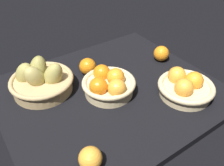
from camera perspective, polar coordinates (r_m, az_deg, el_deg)
name	(u,v)px	position (r cm, az deg, el deg)	size (l,w,h in cm)	color
market_tray	(110,93)	(97.68, -0.50, -2.50)	(84.00, 72.00, 3.00)	black
basket_far_left	(185,87)	(96.57, 17.01, -0.84)	(21.66, 21.66, 9.88)	#D3BC8C
basket_center	(109,84)	(92.86, -0.82, -0.31)	(20.96, 20.96, 10.40)	#D3BC8C
basket_near_right_pears	(41,80)	(98.33, -16.51, 0.61)	(24.86, 24.86, 14.05)	tan
loose_orange_front_gap	(88,66)	(104.81, -5.79, 3.93)	(7.40, 7.40, 7.40)	orange
loose_orange_back_gap	(90,158)	(70.73, -5.16, -17.37)	(6.87, 6.87, 6.87)	#F49E33
loose_orange_side_gap	(161,54)	(116.20, 11.61, 6.87)	(7.24, 7.24, 7.24)	orange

